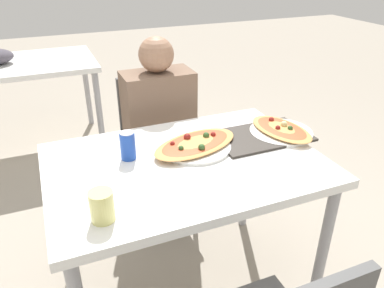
# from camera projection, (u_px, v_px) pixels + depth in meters

# --- Properties ---
(ground_plane) EXTENTS (14.00, 14.00, 0.00)m
(ground_plane) POSITION_uv_depth(u_px,v_px,m) (186.00, 288.00, 1.97)
(ground_plane) COLOR #9E9384
(dining_table) EXTENTS (1.17, 0.81, 0.78)m
(dining_table) POSITION_uv_depth(u_px,v_px,m) (185.00, 177.00, 1.65)
(dining_table) COLOR white
(dining_table) RESTS_ON ground_plane
(chair_far_seated) EXTENTS (0.40, 0.40, 0.90)m
(chair_far_seated) POSITION_uv_depth(u_px,v_px,m) (155.00, 139.00, 2.36)
(chair_far_seated) COLOR #4C4C4C
(chair_far_seated) RESTS_ON ground_plane
(person_seated) EXTENTS (0.40, 0.25, 1.18)m
(person_seated) POSITION_uv_depth(u_px,v_px,m) (160.00, 120.00, 2.18)
(person_seated) COLOR #2D2D38
(person_seated) RESTS_ON ground_plane
(pizza_main) EXTENTS (0.48, 0.35, 0.06)m
(pizza_main) POSITION_uv_depth(u_px,v_px,m) (196.00, 145.00, 1.70)
(pizza_main) COLOR white
(pizza_main) RESTS_ON dining_table
(soda_can) EXTENTS (0.07, 0.07, 0.12)m
(soda_can) POSITION_uv_depth(u_px,v_px,m) (128.00, 146.00, 1.60)
(soda_can) COLOR #1E47B2
(soda_can) RESTS_ON dining_table
(drink_glass) EXTENTS (0.08, 0.08, 0.11)m
(drink_glass) POSITION_uv_depth(u_px,v_px,m) (102.00, 206.00, 1.24)
(drink_glass) COLOR #E0DB7F
(drink_glass) RESTS_ON dining_table
(serving_tray) EXTENTS (0.46, 0.28, 0.01)m
(serving_tray) POSITION_uv_depth(u_px,v_px,m) (261.00, 136.00, 1.81)
(serving_tray) COLOR #332D28
(serving_tray) RESTS_ON dining_table
(pizza_second) EXTENTS (0.31, 0.38, 0.06)m
(pizza_second) POSITION_uv_depth(u_px,v_px,m) (281.00, 130.00, 1.84)
(pizza_second) COLOR white
(pizza_second) RESTS_ON dining_table
(background_table) EXTENTS (1.10, 0.80, 0.90)m
(background_table) POSITION_uv_depth(u_px,v_px,m) (20.00, 70.00, 3.03)
(background_table) COLOR white
(background_table) RESTS_ON ground_plane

